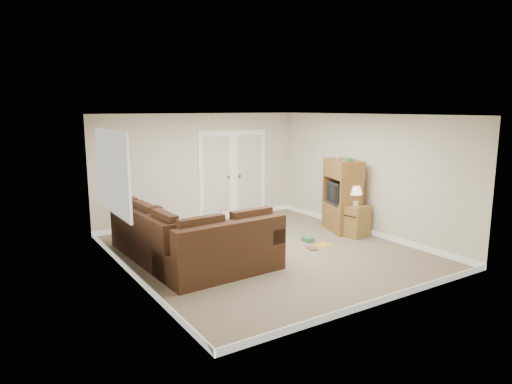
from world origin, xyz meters
TOP-DOWN VIEW (x-y plane):
  - floor at (0.00, 0.00)m, footprint 5.50×5.50m
  - ceiling at (0.00, 0.00)m, footprint 5.00×5.50m
  - wall_left at (-2.50, 0.00)m, footprint 0.02×5.50m
  - wall_right at (2.50, 0.00)m, footprint 0.02×5.50m
  - wall_back at (0.00, 2.75)m, footprint 5.00×0.02m
  - wall_front at (0.00, -2.75)m, footprint 5.00×0.02m
  - baseboards at (0.00, 0.00)m, footprint 5.00×5.50m
  - french_doors at (0.85, 2.71)m, footprint 1.80×0.05m
  - window_left at (-2.46, 1.00)m, footprint 0.05×1.92m
  - sectional_sofa at (-1.54, 0.18)m, footprint 2.11×2.99m
  - coffee_table at (-0.55, 0.68)m, footprint 0.85×1.24m
  - tv_armoire at (2.20, 0.36)m, footprint 0.80×1.08m
  - side_cabinet at (2.14, -0.08)m, footprint 0.57×0.57m
  - space_heater at (1.71, 2.45)m, footprint 0.11×0.10m
  - floor_magazine at (1.16, -0.24)m, footprint 0.33×0.27m
  - floor_greenbox at (1.06, 0.10)m, footprint 0.17×0.23m
  - floor_book at (0.74, -0.31)m, footprint 0.23×0.26m

SIDE VIEW (x-z plane):
  - floor at x=0.00m, z-range 0.00..0.00m
  - floor_magazine at x=1.16m, z-range 0.00..0.01m
  - floor_book at x=0.74m, z-range 0.00..0.02m
  - floor_greenbox at x=1.06m, z-range 0.00..0.09m
  - baseboards at x=0.00m, z-range 0.00..0.10m
  - space_heater at x=1.71m, z-range 0.00..0.28m
  - coffee_table at x=-0.55m, z-range -0.13..0.64m
  - sectional_sofa at x=-1.54m, z-range -0.10..0.81m
  - side_cabinet at x=2.14m, z-range -0.15..0.90m
  - tv_armoire at x=2.20m, z-range -0.05..1.60m
  - french_doors at x=0.85m, z-range -0.03..2.10m
  - wall_left at x=-2.50m, z-range 0.00..2.50m
  - wall_right at x=2.50m, z-range 0.00..2.50m
  - wall_back at x=0.00m, z-range 0.00..2.50m
  - wall_front at x=0.00m, z-range 0.00..2.50m
  - window_left at x=-2.46m, z-range 0.84..2.26m
  - ceiling at x=0.00m, z-range 2.49..2.51m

